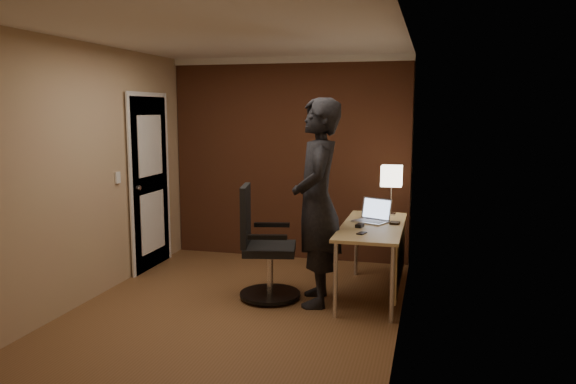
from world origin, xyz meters
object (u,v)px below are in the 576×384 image
object	(u,v)px
laptop	(373,215)
phone	(362,233)
desk_lamp	(392,177)
wallet	(395,223)
office_chair	(263,250)
desk	(380,238)
person	(317,203)
mouse	(360,226)

from	to	relation	value
laptop	phone	world-z (taller)	laptop
desk_lamp	wallet	world-z (taller)	desk_lamp
office_chair	desk_lamp	bearing A→B (deg)	39.17
desk	laptop	size ratio (longest dim) A/B	3.68
person	desk	bearing A→B (deg)	108.30
desk	laptop	distance (m)	0.27
person	desk_lamp	bearing A→B (deg)	134.16
phone	person	xyz separation A→B (m)	(-0.44, 0.10, 0.25)
desk	mouse	world-z (taller)	mouse
mouse	desk	bearing A→B (deg)	50.09
wallet	desk_lamp	bearing A→B (deg)	98.84
wallet	desk	bearing A→B (deg)	-144.70
mouse	desk_lamp	bearing A→B (deg)	84.25
desk	mouse	size ratio (longest dim) A/B	15.00
phone	office_chair	distance (m)	1.01
mouse	office_chair	size ratio (longest dim) A/B	0.09
person	phone	bearing A→B (deg)	65.77
phone	wallet	xyz separation A→B (m)	(0.26, 0.52, 0.01)
desk_lamp	phone	xyz separation A→B (m)	(-0.19, -1.03, -0.41)
desk_lamp	wallet	distance (m)	0.65
phone	person	distance (m)	0.52
desk	phone	world-z (taller)	phone
laptop	person	world-z (taller)	person
desk_lamp	office_chair	world-z (taller)	desk_lamp
laptop	office_chair	xyz separation A→B (m)	(-1.02, -0.52, -0.30)
laptop	person	xyz separation A→B (m)	(-0.48, -0.51, 0.19)
wallet	person	bearing A→B (deg)	-148.69
desk	desk_lamp	size ratio (longest dim) A/B	2.80
desk_lamp	office_chair	size ratio (longest dim) A/B	0.48
wallet	phone	bearing A→B (deg)	-116.68
desk_lamp	person	size ratio (longest dim) A/B	0.27
phone	wallet	size ratio (longest dim) A/B	1.05
wallet	office_chair	size ratio (longest dim) A/B	0.10
desk_lamp	mouse	size ratio (longest dim) A/B	5.35
person	mouse	bearing A→B (deg)	104.18
wallet	person	world-z (taller)	person
desk	laptop	bearing A→B (deg)	116.60
desk_lamp	office_chair	xyz separation A→B (m)	(-1.17, -0.95, -0.66)
wallet	office_chair	bearing A→B (deg)	-160.37
phone	wallet	distance (m)	0.59
laptop	phone	size ratio (longest dim) A/B	3.55
person	wallet	bearing A→B (deg)	109.30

